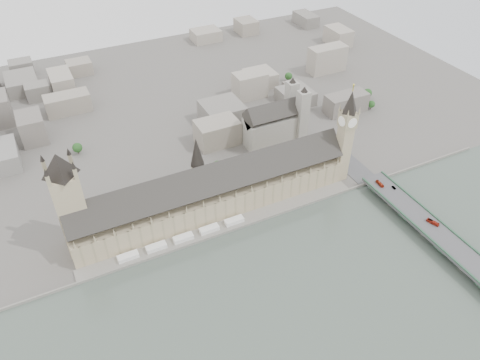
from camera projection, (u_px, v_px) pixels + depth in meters
name	position (u px, v px, depth m)	size (l,w,h in m)	color
ground	(221.00, 222.00, 435.37)	(900.00, 900.00, 0.00)	#595651
embankment_wall	(228.00, 231.00, 423.92)	(600.00, 1.50, 3.00)	gray
river_terrace	(225.00, 227.00, 429.49)	(270.00, 15.00, 2.00)	gray
terrace_tents	(183.00, 238.00, 414.21)	(118.00, 7.00, 4.00)	white
palace_of_westminster	(212.00, 192.00, 434.97)	(265.00, 40.73, 55.44)	tan
elizabeth_tower	(346.00, 130.00, 452.09)	(17.00, 17.00, 107.50)	tan
victoria_tower	(69.00, 199.00, 377.13)	(30.00, 30.00, 100.00)	tan
central_tower	(197.00, 160.00, 413.93)	(13.00, 13.00, 48.00)	gray
westminster_bridge	(422.00, 224.00, 426.53)	(25.00, 325.00, 10.25)	#474749
bridge_parapets	(462.00, 252.00, 391.79)	(25.00, 235.00, 1.15)	#30573E
westminster_abbey	(276.00, 123.00, 524.38)	(68.00, 36.00, 64.00)	gray
city_skyline_inland	(142.00, 92.00, 595.15)	(720.00, 360.00, 38.00)	gray
park_trees	(187.00, 183.00, 469.28)	(110.00, 30.00, 15.00)	#19461A
red_bus_north	(380.00, 184.00, 461.42)	(2.51, 10.72, 2.99)	#A62C13
red_bus_south	(433.00, 222.00, 418.47)	(2.70, 11.55, 3.22)	#AD2615
car_silver	(394.00, 188.00, 457.71)	(1.73, 4.97, 1.64)	gray
car_approach	(337.00, 140.00, 523.51)	(1.80, 4.42, 1.28)	gray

